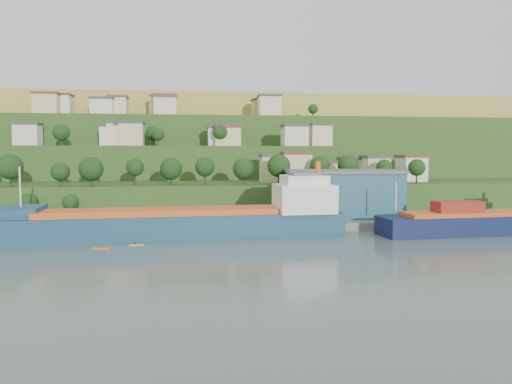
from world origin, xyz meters
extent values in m
plane|color=#4A5A57|center=(0.00, 0.00, 0.00)|extent=(500.00, 500.00, 0.00)
cube|color=slate|center=(20.00, 28.00, 0.00)|extent=(220.00, 26.00, 4.00)
cube|color=#284719|center=(0.00, 56.00, 0.00)|extent=(260.00, 32.00, 20.00)
cube|color=#284719|center=(0.00, 86.00, 0.00)|extent=(280.00, 32.00, 44.00)
cube|color=#284719|center=(0.00, 116.00, 0.00)|extent=(300.00, 32.00, 70.00)
cube|color=olive|center=(0.00, 190.00, 0.00)|extent=(360.00, 120.00, 96.00)
cube|color=#D4CD89|center=(21.60, 56.21, 14.12)|extent=(7.30, 7.31, 8.23)
cube|color=#3F3F44|center=(21.60, 56.21, 18.68)|extent=(7.90, 7.91, 0.90)
cube|color=silver|center=(25.75, 58.73, 13.86)|extent=(9.16, 7.32, 7.72)
cube|color=#3F3F44|center=(25.75, 58.73, 18.17)|extent=(9.76, 7.92, 0.90)
cube|color=beige|center=(28.86, 52.86, 14.49)|extent=(8.83, 7.48, 8.98)
cube|color=brown|center=(28.86, 52.86, 19.43)|extent=(9.43, 8.08, 0.90)
cube|color=#D4CD89|center=(40.54, 61.88, 13.00)|extent=(8.11, 7.74, 6.00)
cube|color=#3F3F44|center=(40.54, 61.88, 16.45)|extent=(8.71, 8.34, 0.90)
cube|color=silver|center=(49.98, 58.77, 13.60)|extent=(8.78, 8.80, 7.21)
cube|color=#3F3F44|center=(49.98, 58.77, 17.66)|extent=(9.38, 9.40, 0.90)
cube|color=#D4CD89|center=(54.99, 51.99, 13.91)|extent=(7.71, 7.73, 7.83)
cube|color=#3F3F44|center=(54.99, 51.99, 18.28)|extent=(8.31, 8.33, 0.90)
cube|color=silver|center=(69.09, 55.72, 13.99)|extent=(7.85, 8.90, 7.97)
cube|color=brown|center=(69.09, 55.72, 18.42)|extent=(8.45, 9.50, 0.90)
cube|color=silver|center=(-64.18, 90.02, 25.88)|extent=(8.66, 7.45, 7.77)
cube|color=#3F3F44|center=(-64.18, 90.02, 30.22)|extent=(9.26, 8.05, 0.90)
cube|color=silver|center=(-33.33, 90.17, 25.63)|extent=(9.32, 8.58, 7.27)
cube|color=#3F3F44|center=(-33.33, 90.17, 29.72)|extent=(9.92, 9.18, 0.90)
cube|color=beige|center=(-30.27, 88.33, 26.19)|extent=(9.66, 8.42, 8.38)
cube|color=#3F3F44|center=(-30.27, 88.33, 30.83)|extent=(10.26, 9.02, 0.90)
cube|color=beige|center=(-28.68, 87.51, 25.80)|extent=(7.18, 7.72, 7.61)
cube|color=#3F3F44|center=(-28.68, 87.51, 30.06)|extent=(7.78, 8.32, 0.90)
cube|color=#D4CD89|center=(-26.26, 86.35, 26.12)|extent=(8.62, 8.97, 8.24)
cube|color=#3F3F44|center=(-26.26, 86.35, 30.69)|extent=(9.22, 9.57, 0.90)
cube|color=silver|center=(6.86, 89.57, 25.46)|extent=(9.63, 8.00, 6.92)
cube|color=#3F3F44|center=(6.86, 89.57, 29.37)|extent=(10.23, 8.60, 0.90)
cube|color=#D4CD89|center=(9.27, 84.92, 25.46)|extent=(9.44, 7.31, 6.92)
cube|color=brown|center=(9.27, 84.92, 29.37)|extent=(10.04, 7.91, 0.90)
cube|color=silver|center=(9.39, 85.50, 25.98)|extent=(8.86, 7.43, 7.97)
cube|color=#3F3F44|center=(9.39, 85.50, 30.42)|extent=(9.46, 8.03, 0.90)
cube|color=silver|center=(34.03, 80.03, 25.62)|extent=(8.97, 8.82, 7.25)
cube|color=#3F3F44|center=(34.03, 80.03, 29.70)|extent=(9.57, 9.42, 0.90)
cube|color=beige|center=(44.84, 84.45, 25.95)|extent=(7.82, 8.66, 7.89)
cube|color=#3F3F44|center=(44.84, 84.45, 30.34)|extent=(8.42, 9.26, 0.90)
cube|color=#D4CD89|center=(-62.78, 111.22, 39.13)|extent=(9.63, 8.26, 8.25)
cube|color=brown|center=(-62.78, 111.22, 43.70)|extent=(10.23, 8.86, 0.90)
cube|color=silver|center=(-58.45, 118.01, 39.27)|extent=(7.93, 8.81, 8.54)
cube|color=#3F3F44|center=(-58.45, 118.01, 43.99)|extent=(8.53, 9.41, 0.90)
cube|color=silver|center=(-41.33, 114.44, 38.46)|extent=(9.29, 7.94, 6.92)
cube|color=#3F3F44|center=(-41.33, 114.44, 42.37)|extent=(9.89, 8.54, 0.90)
cube|color=beige|center=(-35.49, 118.68, 39.04)|extent=(7.85, 7.74, 8.07)
cube|color=#3F3F44|center=(-35.49, 118.68, 43.52)|extent=(8.45, 8.34, 0.90)
cube|color=beige|center=(-17.39, 120.84, 39.46)|extent=(9.32, 7.21, 8.91)
cube|color=#3F3F44|center=(-17.39, 120.84, 44.36)|extent=(9.92, 7.81, 0.90)
cube|color=beige|center=(-15.38, 116.07, 39.37)|extent=(9.61, 8.56, 8.75)
cube|color=brown|center=(-15.38, 116.07, 44.20)|extent=(10.21, 9.16, 0.90)
cube|color=beige|center=(-15.01, 111.92, 38.86)|extent=(9.40, 7.91, 7.71)
cube|color=#3F3F44|center=(-15.01, 111.92, 43.16)|extent=(10.00, 8.51, 0.90)
cube|color=#D4CD89|center=(27.04, 120.29, 38.92)|extent=(8.00, 7.50, 7.85)
cube|color=brown|center=(27.04, 120.29, 43.30)|extent=(8.60, 8.10, 0.90)
cube|color=beige|center=(29.24, 110.86, 39.30)|extent=(9.36, 8.36, 8.61)
cube|color=#3F3F44|center=(29.24, 110.86, 44.06)|extent=(9.96, 8.96, 0.90)
cylinder|color=#382619|center=(-54.98, 43.51, 11.83)|extent=(0.50, 0.50, 3.66)
sphere|color=black|center=(-54.98, 43.51, 15.62)|extent=(7.12, 7.12, 7.12)
cylinder|color=#382619|center=(-41.21, 42.54, 11.37)|extent=(0.50, 0.50, 2.75)
sphere|color=black|center=(-41.21, 42.54, 14.17)|extent=(5.19, 5.19, 5.19)
cylinder|color=#382619|center=(-33.11, 44.30, 11.52)|extent=(0.50, 0.50, 3.05)
sphere|color=black|center=(-33.11, 44.30, 14.97)|extent=(6.98, 6.98, 6.98)
cylinder|color=#382619|center=(-20.90, 45.81, 11.92)|extent=(0.50, 0.50, 3.83)
sphere|color=black|center=(-20.90, 45.81, 15.26)|extent=(5.19, 5.19, 5.19)
cylinder|color=#382619|center=(-10.46, 45.93, 11.48)|extent=(0.50, 0.50, 2.96)
sphere|color=black|center=(-10.46, 45.93, 14.77)|extent=(6.58, 6.58, 6.58)
cylinder|color=#382619|center=(-0.49, 45.30, 11.85)|extent=(0.50, 0.50, 3.71)
sphere|color=black|center=(-0.49, 45.30, 15.29)|extent=(5.76, 5.76, 5.76)
cylinder|color=#382619|center=(11.04, 44.11, 11.50)|extent=(0.50, 0.50, 3.00)
sphere|color=black|center=(11.04, 44.11, 14.75)|extent=(6.38, 6.38, 6.38)
cylinder|color=#382619|center=(21.40, 42.35, 11.90)|extent=(0.50, 0.50, 3.80)
sphere|color=black|center=(21.40, 42.35, 15.69)|extent=(6.88, 6.88, 6.88)
cylinder|color=#382619|center=(34.59, 44.93, 12.01)|extent=(0.50, 0.50, 4.02)
sphere|color=black|center=(34.59, 44.93, 15.63)|extent=(5.87, 5.87, 5.87)
cylinder|color=#382619|center=(43.54, 44.59, 11.90)|extent=(0.50, 0.50, 3.80)
sphere|color=black|center=(43.54, 44.59, 15.60)|extent=(6.57, 6.57, 6.57)
cylinder|color=#382619|center=(54.46, 42.83, 11.83)|extent=(0.50, 0.50, 3.66)
sphere|color=black|center=(54.46, 42.83, 15.04)|extent=(5.02, 5.02, 5.02)
cylinder|color=#382619|center=(65.12, 43.16, 11.75)|extent=(0.50, 0.50, 3.50)
sphere|color=black|center=(65.12, 43.16, 14.95)|extent=(5.28, 5.28, 5.28)
cylinder|color=#382619|center=(49.46, 114.00, 36.43)|extent=(0.50, 0.50, 2.86)
sphere|color=black|center=(49.46, 114.00, 39.08)|extent=(4.43, 4.43, 4.43)
cylinder|color=#382619|center=(-49.80, 79.80, 23.54)|extent=(0.50, 0.50, 3.08)
sphere|color=black|center=(-49.80, 79.80, 26.68)|extent=(5.80, 5.80, 5.80)
cylinder|color=#382619|center=(-18.78, 89.13, 23.72)|extent=(0.50, 0.50, 3.44)
sphere|color=black|center=(-18.78, 89.13, 26.93)|extent=(5.39, 5.39, 5.39)
cylinder|color=#382619|center=(6.23, 81.57, 23.84)|extent=(0.50, 0.50, 3.69)
sphere|color=black|center=(6.23, 81.57, 27.20)|extent=(5.50, 5.50, 5.50)
cylinder|color=#382619|center=(-16.20, 79.91, 23.46)|extent=(0.50, 0.50, 2.93)
sphere|color=black|center=(-16.20, 79.91, 26.18)|extent=(4.54, 4.54, 4.54)
cube|color=#14364E|center=(-7.78, 10.50, 1.64)|extent=(77.25, 16.27, 7.67)
cube|color=#D1541B|center=(-9.97, 10.50, 6.14)|extent=(57.44, 12.99, 1.31)
cube|color=#14364E|center=(-41.75, 10.50, 6.57)|extent=(9.42, 12.52, 2.19)
cube|color=silver|center=(21.81, 10.50, 8.77)|extent=(13.73, 11.67, 6.57)
cube|color=silver|center=(21.81, 10.50, 13.15)|extent=(10.33, 9.30, 2.19)
cube|color=#595B5E|center=(21.81, 10.50, 14.57)|extent=(6.93, 6.93, 0.66)
cylinder|color=#D1541B|center=(25.09, 10.50, 15.89)|extent=(1.39, 1.39, 3.29)
cylinder|color=silver|center=(-41.75, 10.50, 12.05)|extent=(0.42, 0.42, 8.77)
cube|color=silver|center=(-38.46, 10.50, 4.16)|extent=(16.00, 13.21, 0.27)
cube|color=#0C1838|center=(68.51, 7.58, 1.26)|extent=(58.65, 13.54, 6.39)
cube|color=#D1541B|center=(66.57, 7.58, 4.94)|extent=(43.06, 10.76, 0.97)
cylinder|color=silver|center=(43.32, 7.58, 9.20)|extent=(0.33, 0.33, 6.78)
cube|color=maroon|center=(58.82, 7.58, 6.69)|extent=(11.92, 5.61, 2.52)
cube|color=#1E555B|center=(37.07, 29.42, 8.00)|extent=(31.57, 20.76, 12.00)
cube|color=#595B5E|center=(37.07, 29.42, 14.40)|extent=(32.66, 21.85, 0.80)
cube|color=silver|center=(-42.69, 19.91, 1.59)|extent=(4.08, 2.23, 0.77)
cube|color=orange|center=(-22.80, -0.75, 0.13)|extent=(3.55, 1.28, 0.26)
sphere|color=#3F3F44|center=(-22.80, -0.75, 0.57)|extent=(0.61, 0.61, 0.61)
cube|color=gold|center=(-16.06, 2.14, 0.12)|extent=(3.18, 0.66, 0.24)
sphere|color=#3F3F44|center=(-16.06, 2.14, 0.51)|extent=(0.55, 0.55, 0.55)
camera|label=1|loc=(-4.59, -104.12, 19.34)|focal=35.00mm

